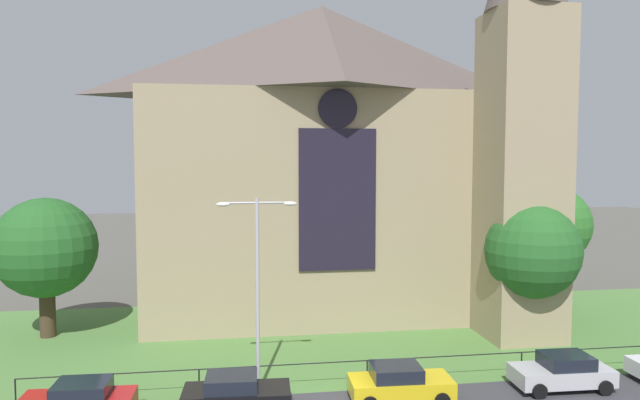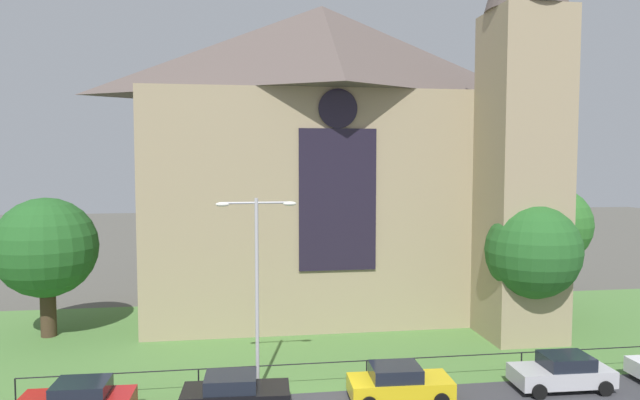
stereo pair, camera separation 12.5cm
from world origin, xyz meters
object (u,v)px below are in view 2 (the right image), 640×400
tree_right_far (552,226)px  tree_left_far (46,248)px  parked_car_silver (562,372)px  parked_car_yellow (399,383)px  church_building (335,155)px  tree_right_near (533,252)px  streetlamp_near (257,270)px  parked_car_black (235,394)px

tree_right_far → tree_left_far: bearing=-179.0°
tree_left_far → parked_car_silver: (24.52, -11.08, -4.28)m
parked_car_silver → parked_car_yellow: bearing=3.2°
church_building → tree_left_far: 18.11m
tree_right_near → streetlamp_near: (-14.75, -4.18, 0.25)m
church_building → tree_left_far: (-16.98, -3.46, -5.25)m
tree_left_far → tree_right_near: bearing=-11.6°
parked_car_black → tree_right_near: bearing=23.6°
tree_left_far → streetlamp_near: (11.42, -9.55, 0.27)m
parked_car_silver → parked_car_black: bearing=2.8°
parked_car_yellow → parked_car_silver: 7.37m
church_building → tree_right_near: (9.18, -8.84, -5.23)m
tree_right_far → parked_car_yellow: size_ratio=1.94×
tree_right_near → parked_car_silver: 7.33m
tree_right_near → parked_car_black: size_ratio=1.77×
parked_car_yellow → parked_car_silver: bearing=3.5°
church_building → parked_car_yellow: size_ratio=6.11×
streetlamp_near → tree_left_far: bearing=140.1°
church_building → parked_car_silver: (7.53, -14.54, -9.53)m
church_building → parked_car_black: 18.79m
tree_left_far → parked_car_black: bearing=-47.4°
streetlamp_near → parked_car_black: bearing=-117.9°
parked_car_yellow → tree_left_far: bearing=148.6°
tree_right_far → tree_right_near: size_ratio=1.09×
church_building → tree_right_near: 13.77m
tree_left_far → streetlamp_near: size_ratio=0.94×
streetlamp_near → tree_right_far: bearing=27.6°
parked_car_yellow → church_building: bearing=92.5°
tree_left_far → streetlamp_near: streetlamp_near is taller
tree_left_far → tree_right_far: size_ratio=0.95×
parked_car_black → parked_car_silver: bearing=3.9°
tree_left_far → tree_right_far: (30.72, 0.55, 0.67)m
parked_car_black → streetlamp_near: bearing=64.8°
tree_left_far → parked_car_yellow: 20.97m
streetlamp_near → parked_car_yellow: streetlamp_near is taller
streetlamp_near → parked_car_yellow: size_ratio=1.96×
tree_left_far → church_building: bearing=11.5°
tree_right_far → parked_car_silver: bearing=-118.1°
streetlamp_near → parked_car_black: 4.99m
tree_left_far → parked_car_yellow: bearing=-33.3°
parked_car_yellow → streetlamp_near: bearing=165.1°
church_building → tree_right_far: bearing=-12.0°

